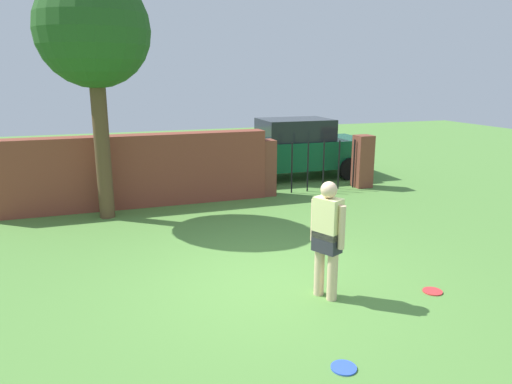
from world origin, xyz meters
The scene contains 8 objects.
ground_plane centered at (0.00, 0.00, 0.00)m, with size 40.00×40.00×0.00m, color #568C3D.
brick_wall centered at (-1.50, 4.96, 0.83)m, with size 6.19×0.50×1.65m, color brown.
tree centered at (-2.15, 4.26, 3.74)m, with size 2.23×2.23×4.92m.
person centered at (0.53, -0.62, 0.90)m, with size 0.35×0.50×1.62m.
fence_gate centered at (3.09, 4.96, 0.70)m, with size 3.23×0.44×1.40m.
car centered at (3.25, 6.71, 0.86)m, with size 4.22×1.97×1.72m.
frisbee_red centered at (2.02, -0.98, 0.01)m, with size 0.27×0.27×0.02m, color red.
frisbee_blue centered at (-0.04, -2.15, 0.01)m, with size 0.27×0.27×0.02m, color blue.
Camera 1 is at (-2.30, -5.91, 2.96)m, focal length 33.11 mm.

